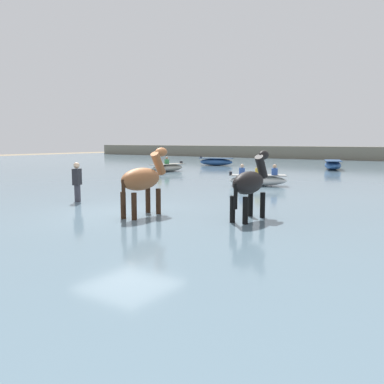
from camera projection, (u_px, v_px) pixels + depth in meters
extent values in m
plane|color=#84755B|center=(128.00, 223.00, 11.50)|extent=(120.00, 120.00, 0.00)
cube|color=slate|center=(272.00, 186.00, 19.62)|extent=(90.00, 90.00, 0.32)
ellipsoid|color=brown|center=(141.00, 179.00, 10.74)|extent=(0.61, 1.53, 0.60)
cylinder|color=black|center=(148.00, 206.00, 11.38)|extent=(0.14, 0.14, 1.02)
cylinder|color=black|center=(158.00, 207.00, 11.19)|extent=(0.14, 0.14, 1.02)
cylinder|color=black|center=(123.00, 211.00, 10.49)|extent=(0.14, 0.14, 1.02)
cylinder|color=black|center=(134.00, 213.00, 10.30)|extent=(0.14, 0.14, 1.02)
cylinder|color=brown|center=(158.00, 163.00, 11.36)|extent=(0.27, 0.57, 0.69)
ellipsoid|color=brown|center=(161.00, 152.00, 11.45)|extent=(0.25, 0.53, 0.26)
cylinder|color=black|center=(123.00, 192.00, 10.17)|extent=(0.10, 0.10, 0.64)
ellipsoid|color=black|center=(248.00, 183.00, 10.20)|extent=(0.53, 1.46, 0.58)
cylinder|color=black|center=(250.00, 210.00, 10.82)|extent=(0.14, 0.14, 0.99)
cylinder|color=black|center=(262.00, 211.00, 10.62)|extent=(0.14, 0.14, 0.99)
cylinder|color=black|center=(232.00, 216.00, 9.98)|extent=(0.14, 0.14, 0.99)
cylinder|color=black|center=(245.00, 217.00, 9.78)|extent=(0.14, 0.14, 0.99)
cylinder|color=black|center=(261.00, 167.00, 10.79)|extent=(0.24, 0.54, 0.67)
ellipsoid|color=black|center=(264.00, 155.00, 10.87)|extent=(0.22, 0.50, 0.25)
cylinder|color=black|center=(236.00, 196.00, 9.67)|extent=(0.09, 0.09, 0.62)
ellipsoid|color=#28518E|center=(216.00, 162.00, 33.53)|extent=(2.97, 1.67, 0.57)
cube|color=navy|center=(216.00, 158.00, 33.50)|extent=(2.85, 1.61, 0.04)
cube|color=black|center=(201.00, 157.00, 33.97)|extent=(0.15, 0.18, 0.18)
ellipsoid|color=#28518E|center=(333.00, 165.00, 28.66)|extent=(2.10, 3.40, 0.61)
cube|color=navy|center=(333.00, 161.00, 28.62)|extent=(2.01, 3.27, 0.04)
ellipsoid|color=silver|center=(258.00, 181.00, 18.25)|extent=(2.64, 2.01, 0.46)
cube|color=gray|center=(258.00, 175.00, 18.22)|extent=(2.54, 1.93, 0.04)
cube|color=black|center=(231.00, 173.00, 18.31)|extent=(0.18, 0.20, 0.18)
cube|color=#3356A8|center=(275.00, 172.00, 18.07)|extent=(0.32, 0.29, 0.30)
sphere|color=tan|center=(275.00, 166.00, 18.04)|extent=(0.18, 0.18, 0.18)
cube|color=gold|center=(258.00, 171.00, 18.20)|extent=(0.32, 0.29, 0.30)
sphere|color=#A37556|center=(258.00, 166.00, 18.17)|extent=(0.18, 0.18, 0.18)
cube|color=#3356A8|center=(242.00, 171.00, 18.37)|extent=(0.32, 0.29, 0.30)
sphere|color=beige|center=(242.00, 166.00, 18.34)|extent=(0.18, 0.18, 0.18)
ellipsoid|color=#B2AD9E|center=(168.00, 168.00, 26.83)|extent=(1.25, 2.72, 0.46)
cube|color=slate|center=(168.00, 164.00, 26.80)|extent=(1.20, 2.61, 0.04)
cube|color=black|center=(181.00, 162.00, 27.68)|extent=(0.18, 0.14, 0.18)
cube|color=gold|center=(159.00, 162.00, 26.27)|extent=(0.22, 0.29, 0.30)
sphere|color=tan|center=(159.00, 158.00, 26.24)|extent=(0.18, 0.18, 0.18)
cube|color=#388E51|center=(167.00, 162.00, 26.83)|extent=(0.22, 0.29, 0.30)
sphere|color=#A37556|center=(167.00, 158.00, 26.80)|extent=(0.18, 0.18, 0.18)
cylinder|color=#383842|center=(78.00, 198.00, 13.43)|extent=(0.20, 0.20, 0.88)
cube|color=#232328|center=(77.00, 177.00, 13.34)|extent=(0.31, 0.37, 0.54)
sphere|color=beige|center=(77.00, 165.00, 13.29)|extent=(0.20, 0.20, 0.20)
cube|color=#706B5B|center=(381.00, 155.00, 41.91)|extent=(80.00, 2.40, 1.74)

